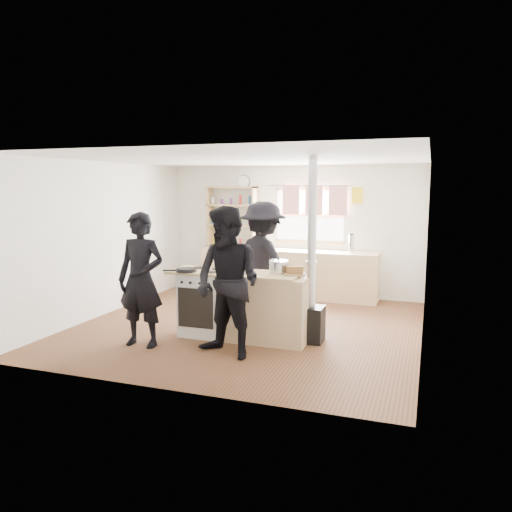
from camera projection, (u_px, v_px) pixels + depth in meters
name	position (u px, v px, depth m)	size (l,w,h in m)	color
ground	(248.00, 327.00, 7.55)	(5.00, 5.00, 0.01)	brown
back_counter	(288.00, 273.00, 9.56)	(3.40, 0.55, 0.90)	#D8B682
shelving_unit	(232.00, 216.00, 9.92)	(1.00, 0.28, 1.20)	tan
thermos	(351.00, 244.00, 9.08)	(0.10, 0.10, 0.33)	silver
cooking_island	(244.00, 305.00, 6.92)	(1.97, 0.64, 0.93)	white
skillet_greens	(186.00, 270.00, 6.91)	(0.37, 0.37, 0.05)	black
roast_tray	(236.00, 270.00, 6.81)	(0.45, 0.41, 0.07)	silver
stockpot_stove	(220.00, 263.00, 7.18)	(0.21, 0.21, 0.17)	silver
stockpot_counter	(279.00, 267.00, 6.77)	(0.27, 0.27, 0.20)	silver
bread_board	(295.00, 271.00, 6.64)	(0.33, 0.29, 0.12)	tan
flue_heater	(311.00, 295.00, 6.74)	(0.35, 0.35, 2.50)	black
person_near_left	(141.00, 280.00, 6.54)	(0.65, 0.43, 1.78)	black
person_near_right	(228.00, 283.00, 6.11)	(0.91, 0.71, 1.87)	black
person_far	(263.00, 262.00, 7.73)	(1.21, 0.70, 1.88)	black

